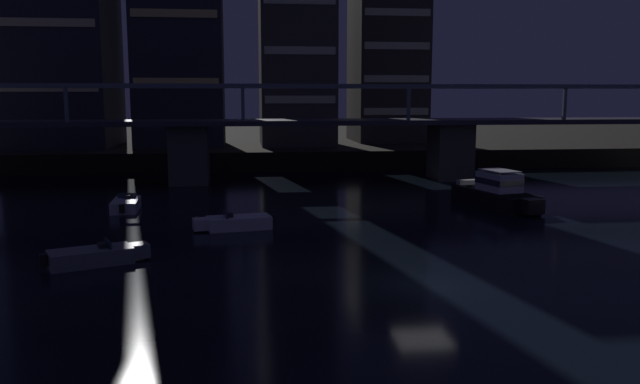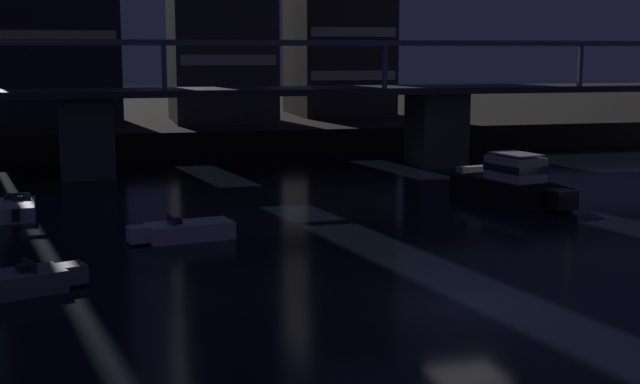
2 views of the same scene
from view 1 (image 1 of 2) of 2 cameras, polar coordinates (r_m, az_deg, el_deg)
The scene contains 9 objects.
ground_plane at distance 29.04m, azimuth 9.20°, elevation -8.17°, with size 400.00×400.00×0.00m, color black.
far_riverbank at distance 110.56m, azimuth -2.88°, elevation 4.78°, with size 240.00×80.00×2.20m, color black.
river_bridge at distance 62.67m, azimuth 0.27°, elevation 4.77°, with size 83.01×6.40×9.38m.
tower_central at distance 81.78m, azimuth -2.12°, elevation 14.28°, with size 9.05×10.23×28.90m.
tower_east_tall at distance 88.94m, azimuth 5.96°, elevation 11.28°, with size 9.15×11.35×21.18m.
cabin_cruiser_near_left at distance 50.43m, azimuth 15.36°, elevation -0.04°, with size 4.37×9.37×2.79m.
speedboat_near_center at distance 49.18m, azimuth -16.80°, elevation -1.06°, with size 2.00×5.22×1.16m.
speedboat_mid_left at distance 33.94m, azimuth -19.31°, elevation -5.38°, with size 5.05×3.16×1.16m.
speedboat_mid_center at distance 40.67m, azimuth -7.49°, elevation -2.71°, with size 5.23×2.49×1.16m.
Camera 1 is at (-7.90, -26.69, 8.28)m, focal length 36.10 mm.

